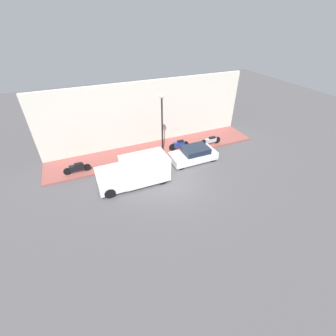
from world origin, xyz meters
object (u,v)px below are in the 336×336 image
at_px(parked_car, 194,154).
at_px(scooter_silver, 211,140).
at_px(delivery_van, 134,171).
at_px(motorcycle_red, 143,155).
at_px(motorcycle_blue, 179,145).
at_px(streetlamp, 162,115).
at_px(motorcycle_black, 77,168).

xyz_separation_m(parked_car, scooter_silver, (1.56, -2.60, -0.02)).
bearing_deg(scooter_silver, parked_car, 121.07).
bearing_deg(delivery_van, motorcycle_red, -30.19).
height_order(motorcycle_blue, streetlamp, streetlamp).
xyz_separation_m(delivery_van, streetlamp, (2.51, -3.15, 2.75)).
relative_size(motorcycle_red, streetlamp, 0.37).
bearing_deg(scooter_silver, streetlamp, 90.44).
distance_m(parked_car, motorcycle_black, 9.21).
bearing_deg(motorcycle_blue, parked_car, -167.87).
height_order(parked_car, streetlamp, streetlamp).
distance_m(delivery_van, motorcycle_black, 4.63).
xyz_separation_m(scooter_silver, motorcycle_red, (-0.08, 6.47, 0.02)).
bearing_deg(motorcycle_red, motorcycle_black, 87.16).
bearing_deg(streetlamp, delivery_van, 128.55).
xyz_separation_m(scooter_silver, motorcycle_black, (0.17, 11.64, 0.01)).
bearing_deg(motorcycle_red, scooter_silver, -89.27).
bearing_deg(parked_car, delivery_van, 100.48).
height_order(parked_car, scooter_silver, parked_car).
distance_m(motorcycle_black, streetlamp, 7.57).
relative_size(delivery_van, motorcycle_red, 2.54).
relative_size(delivery_van, motorcycle_black, 2.50).
bearing_deg(parked_car, motorcycle_black, 79.12).
distance_m(scooter_silver, motorcycle_black, 11.64).
height_order(motorcycle_red, streetlamp, streetlamp).
bearing_deg(motorcycle_red, streetlamp, -88.45).
relative_size(delivery_van, streetlamp, 0.95).
height_order(motorcycle_black, streetlamp, streetlamp).
relative_size(delivery_van, scooter_silver, 2.37).
height_order(delivery_van, streetlamp, streetlamp).
distance_m(motorcycle_blue, motorcycle_red, 3.49).
bearing_deg(parked_car, streetlamp, 54.77).
bearing_deg(motorcycle_black, motorcycle_red, -92.84).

